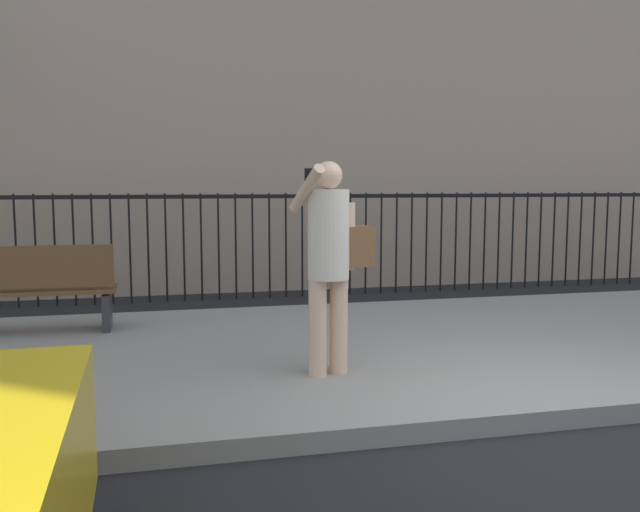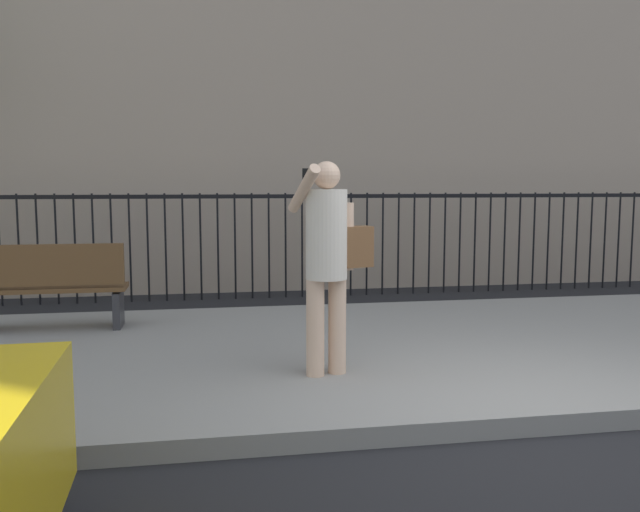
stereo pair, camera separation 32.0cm
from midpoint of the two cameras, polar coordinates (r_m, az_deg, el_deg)
ground_plane at (r=5.02m, az=21.64°, el=-14.33°), size 60.00×60.00×0.00m
sidewalk at (r=6.88m, az=11.95°, el=-7.80°), size 28.00×4.40×0.15m
iron_fence at (r=10.23m, az=4.30°, el=2.24°), size 12.03×0.04×1.60m
pedestrian_on_phone at (r=5.39m, az=2.50°, el=0.39°), size 0.71×0.52×1.77m
street_bench at (r=7.59m, az=-21.35°, el=-2.36°), size 1.60×0.45×0.95m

